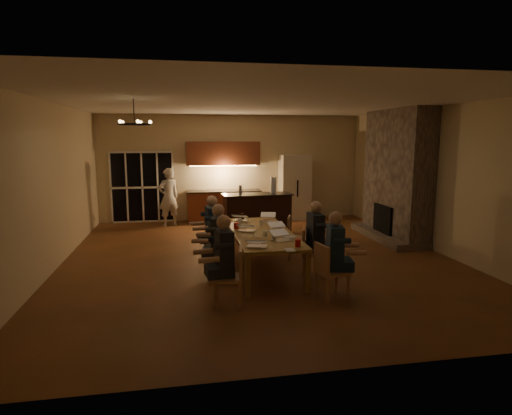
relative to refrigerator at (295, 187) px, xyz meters
The scene contains 44 objects.
floor 4.67m from the refrigerator, 114.60° to the right, with size 9.00×9.00×0.00m, color brown.
back_wall 2.03m from the refrigerator, 168.98° to the left, with size 8.00×0.04×3.20m, color beige.
left_wall 7.25m from the refrigerator, 144.97° to the right, with size 0.04×9.00×3.20m, color beige.
right_wall 4.70m from the refrigerator, 62.94° to the right, with size 0.04×9.00×3.20m, color beige.
ceiling 5.08m from the refrigerator, 114.60° to the right, with size 8.00×9.00×0.04m, color white.
french_doors 4.61m from the refrigerator, behind, with size 1.86×0.08×2.10m, color black.
fireplace 3.51m from the refrigerator, 58.61° to the right, with size 0.58×2.50×3.20m, color #75665C.
kitchenette 2.21m from the refrigerator, behind, with size 2.24×0.68×2.40m, color brown, non-canonical shape.
refrigerator is the anchor object (origin of this frame).
dining_table 5.36m from the refrigerator, 111.91° to the right, with size 1.10×2.89×0.75m, color #AE8145.
bar_island 2.51m from the refrigerator, 128.34° to the right, with size 1.80×0.68×1.08m, color black.
chair_left_near 7.20m from the refrigerator, 113.20° to the right, with size 0.44×0.44×0.89m, color tan, non-canonical shape.
chair_left_mid 6.21m from the refrigerator, 117.44° to the right, with size 0.44×0.44×0.89m, color tan, non-canonical shape.
chair_left_far 5.15m from the refrigerator, 123.51° to the right, with size 0.44×0.44×0.89m, color tan, non-canonical shape.
chair_right_near 6.73m from the refrigerator, 100.10° to the right, with size 0.44×0.44×0.89m, color tan, non-canonical shape.
chair_right_mid 5.61m from the refrigerator, 101.47° to the right, with size 0.44×0.44×0.89m, color tan, non-canonical shape.
chair_right_far 4.48m from the refrigerator, 104.14° to the right, with size 0.44×0.44×0.89m, color tan, non-canonical shape.
person_left_near 7.13m from the refrigerator, 113.74° to the right, with size 0.60×0.60×1.38m, color #20242A, non-canonical shape.
person_right_near 6.62m from the refrigerator, 99.72° to the right, with size 0.60×0.60×1.38m, color #1B2D43, non-canonical shape.
person_left_mid 6.15m from the refrigerator, 117.70° to the right, with size 0.60×0.60×1.38m, color #31353A, non-canonical shape.
person_right_mid 5.52m from the refrigerator, 101.30° to the right, with size 0.60×0.60×1.38m, color #20242A, non-canonical shape.
person_left_far 5.20m from the refrigerator, 123.64° to the right, with size 0.60×0.60×1.38m, color #1B2D43, non-canonical shape.
standing_person 3.85m from the refrigerator, behind, with size 0.61×0.40×1.67m, color silver.
chandelier 6.61m from the refrigerator, 132.03° to the right, with size 0.58×0.58×0.03m, color black.
laptop_a 6.47m from the refrigerator, 110.66° to the right, with size 0.32×0.28×0.23m, color silver, non-canonical shape.
laptop_b 6.00m from the refrigerator, 107.23° to the right, with size 0.32×0.28×0.23m, color silver, non-canonical shape.
laptop_c 5.34m from the refrigerator, 115.04° to the right, with size 0.32×0.28×0.23m, color silver, non-canonical shape.
laptop_d 5.31m from the refrigerator, 108.45° to the right, with size 0.32×0.28×0.23m, color silver, non-canonical shape.
laptop_e 4.42m from the refrigerator, 120.14° to the right, with size 0.32×0.28×0.23m, color silver, non-canonical shape.
laptop_f 4.31m from the refrigerator, 112.79° to the right, with size 0.32×0.28×0.23m, color silver, non-canonical shape.
mug_front 5.70m from the refrigerator, 110.58° to the right, with size 0.09×0.09×0.10m, color white.
mug_mid 4.72m from the refrigerator, 113.57° to the right, with size 0.07×0.07×0.10m, color white.
mug_back 4.71m from the refrigerator, 119.21° to the right, with size 0.08×0.08×0.10m, color white.
redcup_near 6.38m from the refrigerator, 104.73° to the right, with size 0.09×0.09×0.12m, color red.
redcup_mid 5.21m from the refrigerator, 117.87° to the right, with size 0.10×0.10×0.12m, color red.
can_silver 5.95m from the refrigerator, 108.71° to the right, with size 0.07×0.07×0.12m, color #B2B2B7.
can_cola 4.20m from the refrigerator, 120.92° to the right, with size 0.06×0.06×0.12m, color #3F0F0C.
can_right 4.96m from the refrigerator, 108.58° to the right, with size 0.06×0.06×0.12m, color #B2B2B7.
plate_near 5.74m from the refrigerator, 106.16° to the right, with size 0.24×0.24×0.02m, color white.
plate_left 6.21m from the refrigerator, 111.23° to the right, with size 0.28×0.28×0.02m, color white.
plate_far 4.55m from the refrigerator, 109.97° to the right, with size 0.26×0.26×0.02m, color white.
notepad 6.63m from the refrigerator, 105.83° to the right, with size 0.15×0.20×0.01m, color white.
bar_bottle 2.84m from the refrigerator, 134.36° to the right, with size 0.08×0.08×0.24m, color #99999E.
bar_blender 2.16m from the refrigerator, 120.46° to the right, with size 0.13×0.13×0.42m, color silver.
Camera 1 is at (-1.59, -8.59, 2.51)m, focal length 30.00 mm.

